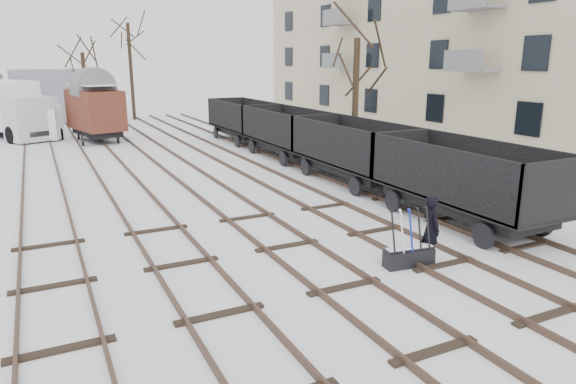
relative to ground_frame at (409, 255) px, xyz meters
name	(u,v)px	position (x,y,z in m)	size (l,w,h in m)	color
ground	(344,288)	(-2.17, -0.39, -0.28)	(120.00, 120.00, 0.00)	white
tracks	(185,172)	(-2.17, 13.28, -0.21)	(13.90, 52.00, 0.16)	black
apartment_block	(507,9)	(17.78, 13.61, 7.76)	(10.12, 45.00, 16.10)	beige
shed_right	(57,94)	(-6.17, 39.61, 1.96)	(7.00, 6.00, 4.50)	#949AA7
ground_frame	(409,255)	(0.00, 0.00, 0.00)	(1.34, 0.58, 1.49)	black
worker	(431,228)	(0.75, 0.10, 0.58)	(0.63, 0.41, 1.72)	black
freight_wagon_a	(463,193)	(3.83, 2.12, 0.71)	(2.54, 6.35, 2.59)	black
freight_wagon_b	(352,159)	(3.83, 8.52, 0.71)	(2.54, 6.35, 2.59)	black
freight_wagon_c	(286,139)	(3.83, 14.92, 0.71)	(2.54, 6.35, 2.59)	black
freight_wagon_d	(243,126)	(3.83, 21.32, 0.71)	(2.54, 6.35, 2.59)	black
box_van_wagon	(95,109)	(-4.62, 25.44, 1.83)	(3.51, 5.18, 3.62)	black
lorry	(9,109)	(-9.64, 29.81, 1.66)	(4.84, 8.68, 3.77)	black
panel_van	(43,122)	(-7.66, 28.74, 0.80)	(2.65, 4.94, 2.08)	white
tree_near	(355,105)	(5.48, 10.92, 2.76)	(0.30, 0.30, 6.09)	black
tree_far_left	(86,90)	(-4.28, 34.50, 2.56)	(0.30, 0.30, 5.70)	black
tree_far_right	(131,72)	(-0.22, 37.30, 3.81)	(0.30, 0.30, 8.19)	black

